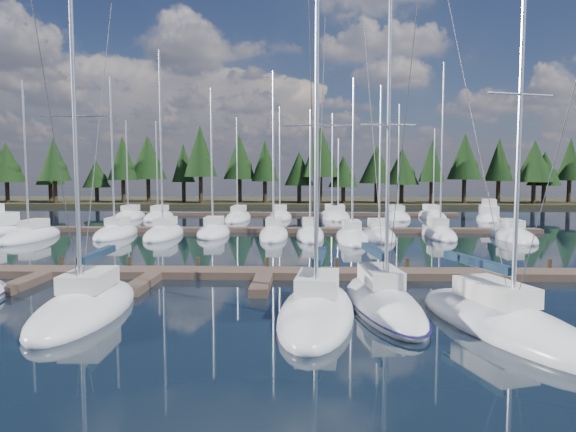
{
  "coord_description": "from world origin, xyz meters",
  "views": [
    {
      "loc": [
        2.09,
        -10.07,
        5.7
      ],
      "look_at": [
        1.12,
        22.0,
        3.05
      ],
      "focal_mm": 32.0,
      "sensor_mm": 36.0,
      "label": 1
    }
  ],
  "objects_px": {
    "main_dock": "(265,275)",
    "motor_yacht_right": "(488,216)",
    "front_sailboat_4": "(383,302)",
    "front_sailboat_5": "(502,323)",
    "front_sailboat_2": "(86,307)",
    "front_sailboat_3": "(317,311)"
  },
  "relations": [
    {
      "from": "front_sailboat_4",
      "to": "front_sailboat_3",
      "type": "bearing_deg",
      "value": -152.4
    },
    {
      "from": "front_sailboat_3",
      "to": "front_sailboat_5",
      "type": "bearing_deg",
      "value": -11.48
    },
    {
      "from": "front_sailboat_3",
      "to": "front_sailboat_5",
      "type": "relative_size",
      "value": 0.89
    },
    {
      "from": "front_sailboat_3",
      "to": "motor_yacht_right",
      "type": "relative_size",
      "value": 1.53
    },
    {
      "from": "front_sailboat_2",
      "to": "front_sailboat_4",
      "type": "distance_m",
      "value": 12.24
    },
    {
      "from": "main_dock",
      "to": "front_sailboat_3",
      "type": "relative_size",
      "value": 3.23
    },
    {
      "from": "front_sailboat_4",
      "to": "motor_yacht_right",
      "type": "height_order",
      "value": "front_sailboat_4"
    },
    {
      "from": "main_dock",
      "to": "front_sailboat_5",
      "type": "xyz_separation_m",
      "value": [
        9.34,
        -8.91,
        0.09
      ]
    },
    {
      "from": "front_sailboat_3",
      "to": "motor_yacht_right",
      "type": "xyz_separation_m",
      "value": [
        22.35,
        44.02,
        0.19
      ]
    },
    {
      "from": "front_sailboat_2",
      "to": "motor_yacht_right",
      "type": "relative_size",
      "value": 1.61
    },
    {
      "from": "main_dock",
      "to": "motor_yacht_right",
      "type": "distance_m",
      "value": 44.2
    },
    {
      "from": "front_sailboat_3",
      "to": "front_sailboat_2",
      "type": "bearing_deg",
      "value": 178.19
    },
    {
      "from": "main_dock",
      "to": "front_sailboat_3",
      "type": "xyz_separation_m",
      "value": [
        2.63,
        -7.55,
        0.08
      ]
    },
    {
      "from": "main_dock",
      "to": "front_sailboat_5",
      "type": "height_order",
      "value": "front_sailboat_5"
    },
    {
      "from": "front_sailboat_2",
      "to": "front_sailboat_3",
      "type": "distance_m",
      "value": 9.38
    },
    {
      "from": "front_sailboat_5",
      "to": "motor_yacht_right",
      "type": "relative_size",
      "value": 1.71
    },
    {
      "from": "main_dock",
      "to": "front_sailboat_4",
      "type": "xyz_separation_m",
      "value": [
        5.44,
        -6.08,
        0.08
      ]
    },
    {
      "from": "main_dock",
      "to": "motor_yacht_right",
      "type": "xyz_separation_m",
      "value": [
        24.98,
        36.47,
        0.27
      ]
    },
    {
      "from": "front_sailboat_4",
      "to": "front_sailboat_5",
      "type": "height_order",
      "value": "front_sailboat_5"
    },
    {
      "from": "main_dock",
      "to": "motor_yacht_right",
      "type": "bearing_deg",
      "value": 55.6
    },
    {
      "from": "main_dock",
      "to": "motor_yacht_right",
      "type": "relative_size",
      "value": 4.93
    },
    {
      "from": "front_sailboat_3",
      "to": "front_sailboat_5",
      "type": "height_order",
      "value": "front_sailboat_5"
    }
  ]
}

